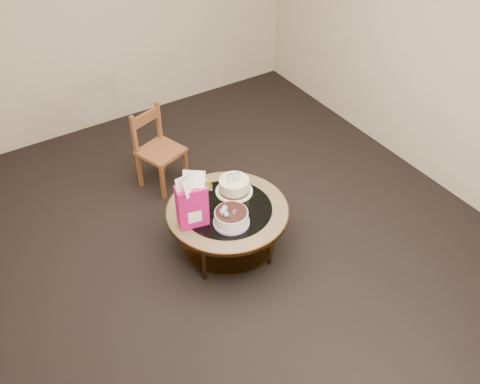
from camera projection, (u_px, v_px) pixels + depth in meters
ground at (228, 247)px, 4.68m from camera, size 5.00×5.00×0.00m
room_walls at (225, 91)px, 3.69m from camera, size 4.52×5.02×2.61m
coffee_table at (228, 215)px, 4.44m from camera, size 1.02×1.02×0.46m
decorated_cake at (231, 218)px, 4.22m from camera, size 0.29×0.29×0.17m
cream_cake at (234, 186)px, 4.51m from camera, size 0.32×0.32×0.20m
gift_bag at (192, 201)px, 4.11m from camera, size 0.26×0.21×0.47m
pillar_candle at (205, 185)px, 4.57m from camera, size 0.13×0.13×0.10m
dining_chair at (158, 149)px, 5.12m from camera, size 0.47×0.47×0.81m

